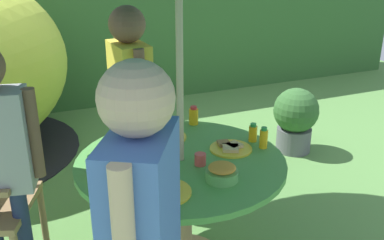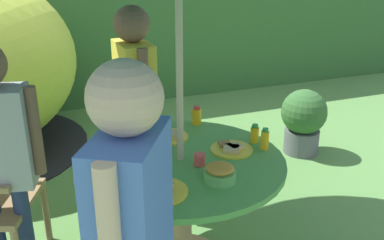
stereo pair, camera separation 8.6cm
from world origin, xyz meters
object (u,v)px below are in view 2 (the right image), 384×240
object	(u,v)px
child_in_blue_shirt	(131,209)
juice_bottle_mid_right	(265,139)
plate_mid_left	(168,136)
juice_bottle_front_edge	(197,116)
child_in_yellow_shirt	(135,82)
juice_bottle_far_left	(118,136)
plate_far_right	(127,166)
garden_table	(181,186)
juice_bottle_back_edge	(160,149)
plate_near_right	(231,148)
snack_bowl	(220,173)
juice_bottle_spot_a	(91,165)
cup_near	(199,159)
juice_bottle_center_back	(132,131)
potted_plant	(303,119)
juice_bottle_center_front	(255,134)
plate_near_left	(160,190)
cup_far	(120,144)

from	to	relation	value
child_in_blue_shirt	juice_bottle_mid_right	xyz separation A→B (m)	(0.91, 0.68, -0.17)
plate_mid_left	juice_bottle_front_edge	bearing A→B (deg)	30.50
child_in_yellow_shirt	juice_bottle_far_left	size ratio (longest dim) A/B	13.06
plate_far_right	garden_table	bearing A→B (deg)	-1.38
child_in_yellow_shirt	juice_bottle_back_edge	size ratio (longest dim) A/B	12.32
plate_far_right	juice_bottle_far_left	distance (m)	0.31
plate_near_right	juice_bottle_back_edge	world-z (taller)	juice_bottle_back_edge
snack_bowl	child_in_yellow_shirt	bearing A→B (deg)	97.24
juice_bottle_mid_right	juice_bottle_spot_a	distance (m)	0.95
plate_far_right	cup_near	bearing A→B (deg)	-16.60
child_in_blue_shirt	juice_bottle_center_back	xyz separation A→B (m)	(0.25, 1.06, -0.17)
snack_bowl	juice_bottle_spot_a	bearing A→B (deg)	152.86
plate_mid_left	juice_bottle_center_back	world-z (taller)	juice_bottle_center_back
potted_plant	juice_bottle_back_edge	world-z (taller)	juice_bottle_back_edge
juice_bottle_center_front	juice_bottle_front_edge	size ratio (longest dim) A/B	0.92
plate_far_right	juice_bottle_center_front	size ratio (longest dim) A/B	1.79
plate_near_left	juice_bottle_center_front	xyz separation A→B (m)	(0.68, 0.34, 0.04)
potted_plant	juice_bottle_center_front	distance (m)	1.52
snack_bowl	cup_far	world-z (taller)	snack_bowl
child_in_yellow_shirt	potted_plant	bearing A→B (deg)	96.31
garden_table	child_in_yellow_shirt	world-z (taller)	child_in_yellow_shirt
juice_bottle_mid_right	juice_bottle_front_edge	world-z (taller)	juice_bottle_mid_right
child_in_yellow_shirt	plate_far_right	distance (m)	0.86
child_in_yellow_shirt	cup_far	size ratio (longest dim) A/B	20.61
plate_near_left	juice_bottle_center_back	size ratio (longest dim) A/B	2.13
plate_near_right	cup_far	size ratio (longest dim) A/B	3.45
child_in_yellow_shirt	snack_bowl	size ratio (longest dim) A/B	8.86
plate_far_right	juice_bottle_spot_a	world-z (taller)	juice_bottle_spot_a
child_in_blue_shirt	juice_bottle_front_edge	size ratio (longest dim) A/B	11.95
plate_near_left	cup_far	xyz separation A→B (m)	(-0.07, 0.52, 0.02)
child_in_yellow_shirt	cup_far	xyz separation A→B (m)	(-0.23, -0.57, -0.18)
cup_far	garden_table	bearing A→B (deg)	-40.38
juice_bottle_center_back	juice_bottle_back_edge	size ratio (longest dim) A/B	1.05
juice_bottle_mid_right	cup_near	distance (m)	0.42
plate_far_right	plate_near_right	xyz separation A→B (m)	(0.59, -0.00, 0.00)
plate_far_right	juice_bottle_center_front	xyz separation A→B (m)	(0.76, 0.05, 0.04)
plate_far_right	cup_far	distance (m)	0.23
child_in_blue_shirt	juice_bottle_mid_right	size ratio (longest dim) A/B	11.55
plate_far_right	juice_bottle_far_left	size ratio (longest dim) A/B	1.83
juice_bottle_center_front	juice_bottle_mid_right	distance (m)	0.10
juice_bottle_far_left	juice_bottle_spot_a	world-z (taller)	juice_bottle_spot_a
plate_near_left	juice_bottle_center_front	world-z (taller)	juice_bottle_center_front
plate_near_left	juice_bottle_spot_a	bearing A→B (deg)	132.57
plate_near_right	juice_bottle_mid_right	size ratio (longest dim) A/B	1.90
plate_far_right	plate_near_left	xyz separation A→B (m)	(0.09, -0.30, -0.00)
juice_bottle_front_edge	cup_far	bearing A→B (deg)	-159.36
child_in_yellow_shirt	juice_bottle_front_edge	xyz separation A→B (m)	(0.31, -0.37, -0.15)
juice_bottle_center_back	juice_bottle_mid_right	size ratio (longest dim) A/B	0.96
potted_plant	juice_bottle_center_back	world-z (taller)	juice_bottle_center_back
plate_near_left	cup_near	distance (m)	0.33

